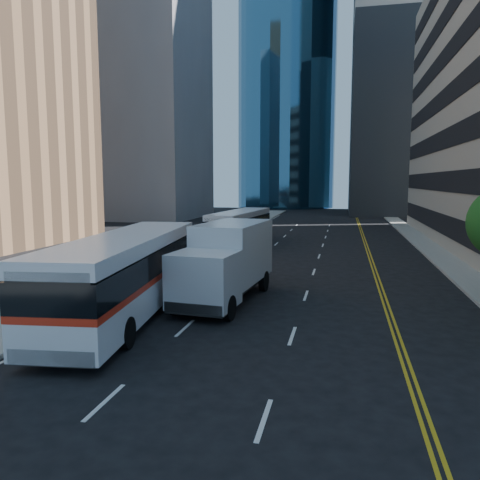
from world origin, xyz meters
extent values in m
plane|color=black|center=(0.00, 0.00, 0.00)|extent=(160.00, 160.00, 0.00)
cube|color=gray|center=(-10.50, 25.00, 0.07)|extent=(5.00, 90.00, 0.15)
cube|color=gray|center=(9.00, 25.00, 0.07)|extent=(2.00, 90.00, 0.15)
cube|color=gray|center=(18.00, 72.00, 30.00)|extent=(30.00, 28.00, 60.00)
cylinder|color=#2D5878|center=(-10.00, 85.00, 40.00)|extent=(20.00, 20.00, 80.00)
cube|color=gray|center=(-28.00, 52.00, 17.50)|extent=(18.00, 18.00, 35.00)
cube|color=white|center=(-6.33, 3.20, 0.95)|extent=(4.17, 12.88, 1.16)
cube|color=red|center=(-6.33, 3.20, 1.63)|extent=(4.19, 12.90, 0.23)
cube|color=black|center=(-6.33, 3.20, 2.21)|extent=(4.19, 12.90, 0.95)
cube|color=white|center=(-6.33, 3.20, 3.00)|extent=(4.17, 12.88, 0.53)
cylinder|color=black|center=(-7.14, -0.71, 0.53)|extent=(0.43, 1.08, 1.05)
cylinder|color=black|center=(-4.66, -0.43, 0.53)|extent=(0.43, 1.08, 1.05)
cylinder|color=black|center=(-7.96, 6.41, 0.53)|extent=(0.43, 1.08, 1.05)
cylinder|color=black|center=(-5.48, 6.69, 0.53)|extent=(0.43, 1.08, 1.05)
cube|color=silver|center=(-6.49, 25.02, 0.84)|extent=(3.37, 11.35, 1.02)
cube|color=red|center=(-6.49, 25.02, 1.44)|extent=(3.39, 11.37, 0.20)
cube|color=black|center=(-6.49, 25.02, 1.96)|extent=(3.39, 11.37, 0.84)
cube|color=silver|center=(-6.49, 25.02, 2.66)|extent=(3.37, 11.35, 0.47)
cylinder|color=black|center=(-7.86, 21.77, 0.47)|extent=(0.36, 0.95, 0.93)
cylinder|color=black|center=(-5.69, 21.58, 0.47)|extent=(0.36, 0.95, 0.93)
cylinder|color=black|center=(-7.32, 28.08, 0.47)|extent=(0.36, 0.95, 0.93)
cylinder|color=black|center=(-5.15, 27.89, 0.47)|extent=(0.36, 0.95, 0.93)
cube|color=silver|center=(-3.24, 3.63, 1.52)|extent=(2.72, 2.53, 2.19)
cube|color=black|center=(-3.34, 2.64, 1.93)|extent=(2.30, 0.28, 1.15)
cube|color=silver|center=(-2.89, 7.27, 2.14)|extent=(2.98, 5.23, 2.72)
cube|color=black|center=(-3.00, 6.13, 0.57)|extent=(2.56, 7.05, 0.26)
cylinder|color=black|center=(-4.39, 3.53, 0.50)|extent=(0.39, 1.03, 1.00)
cylinder|color=black|center=(-2.13, 3.31, 0.50)|extent=(0.39, 1.03, 1.00)
cylinder|color=black|center=(-3.89, 8.73, 0.50)|extent=(0.39, 1.03, 1.00)
cylinder|color=black|center=(-1.63, 8.52, 0.50)|extent=(0.39, 1.03, 1.00)
camera|label=1|loc=(2.15, -13.99, 5.44)|focal=35.00mm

